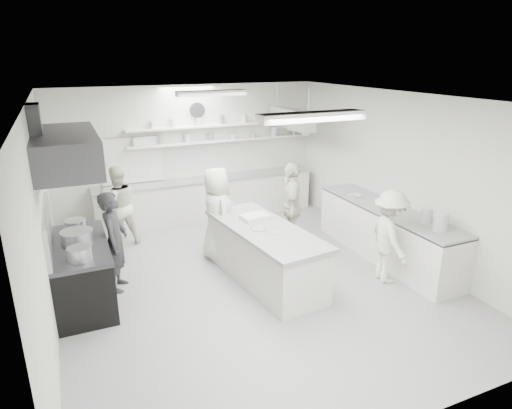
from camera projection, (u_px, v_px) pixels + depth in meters
name	position (u px, v px, depth m)	size (l,w,h in m)	color
floor	(250.00, 280.00, 7.51)	(6.00, 7.00, 0.02)	#9F9F9F
ceiling	(250.00, 97.00, 6.54)	(6.00, 7.00, 0.02)	white
wall_back	(190.00, 153.00, 10.06)	(6.00, 0.04, 3.00)	beige
wall_front	(402.00, 301.00, 3.99)	(6.00, 0.04, 3.00)	beige
wall_left	(42.00, 222.00, 5.88)	(0.04, 7.00, 3.00)	beige
wall_right	(400.00, 175.00, 8.17)	(0.04, 7.00, 3.00)	beige
stove	(82.00, 274.00, 6.71)	(0.80, 1.80, 0.90)	black
exhaust_hood	(65.00, 151.00, 6.11)	(0.85, 2.00, 0.50)	#39383E
back_counter	(208.00, 198.00, 10.25)	(5.00, 0.60, 0.92)	silver
shelf_lower	(221.00, 141.00, 10.14)	(4.20, 0.26, 0.04)	silver
shelf_upper	(220.00, 125.00, 10.03)	(4.20, 0.26, 0.04)	silver
pass_through_window	(132.00, 160.00, 9.56)	(1.30, 0.04, 1.00)	black
wall_clock	(197.00, 110.00, 9.80)	(0.32, 0.32, 0.05)	white
right_counter	(386.00, 234.00, 8.19)	(0.74, 3.30, 0.94)	silver
pot_rack	(291.00, 118.00, 9.62)	(0.30, 1.60, 0.40)	#B4B5B9
light_fixture_front	(312.00, 116.00, 5.01)	(1.30, 0.25, 0.10)	silver
light_fixture_rear	(211.00, 93.00, 8.13)	(1.30, 0.25, 0.10)	silver
prep_island	(265.00, 256.00, 7.35)	(0.90, 2.42, 0.89)	silver
stove_pot	(77.00, 239.00, 6.51)	(0.46, 0.46, 0.26)	#B4B5B9
cook_stove	(115.00, 241.00, 6.98)	(0.59, 0.39, 1.63)	#27262A
cook_back	(118.00, 206.00, 8.65)	(0.78, 0.61, 1.61)	beige
cook_island_left	(217.00, 214.00, 8.05)	(0.84, 0.55, 1.73)	beige
cook_island_right	(291.00, 206.00, 8.51)	(1.00, 0.42, 1.70)	beige
cook_right	(389.00, 237.00, 7.24)	(1.02, 0.58, 1.57)	beige
bowl_island_a	(258.00, 230.00, 7.15)	(0.26, 0.26, 0.06)	#B4B5B9
bowl_island_b	(273.00, 233.00, 7.01)	(0.20, 0.20, 0.06)	silver
bowl_right	(354.00, 197.00, 8.69)	(0.24, 0.24, 0.06)	silver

